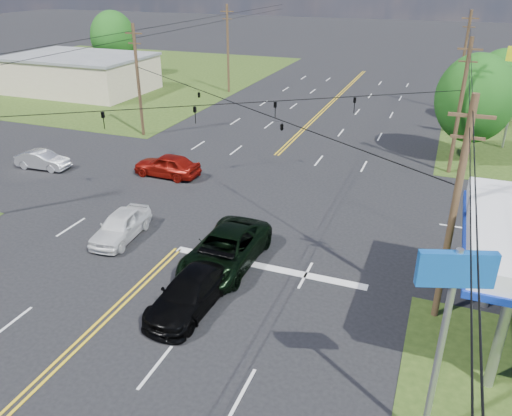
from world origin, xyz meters
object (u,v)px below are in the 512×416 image
at_px(pickup_dkgreen, 225,250).
at_px(sedan_silver, 43,160).
at_px(pole_ne, 460,106).
at_px(tree_right_b, 501,80).
at_px(tree_right_a, 475,99).
at_px(suv_black, 190,293).
at_px(pole_nw, 138,80).
at_px(pickup_white, 121,226).
at_px(pole_left_far, 228,48).
at_px(pole_right_far, 463,61).
at_px(tree_far_l, 113,37).
at_px(retail_nw, 81,75).
at_px(polesign_se, 450,301).
at_px(pole_se, 454,212).

height_order(pickup_dkgreen, sedan_silver, pickup_dkgreen).
bearing_deg(pole_ne, tree_right_b, 76.87).
distance_m(tree_right_a, suv_black, 26.94).
distance_m(pole_nw, pickup_white, 19.91).
distance_m(pole_left_far, pole_right_far, 26.00).
height_order(pole_ne, tree_far_l, pole_ne).
height_order(retail_nw, pole_right_far, pole_right_far).
bearing_deg(polesign_se, pole_se, 90.00).
height_order(pole_se, pickup_dkgreen, pole_se).
xyz_separation_m(pole_right_far, pickup_dkgreen, (-10.00, -36.50, -4.29)).
height_order(pole_nw, tree_right_b, pole_nw).
relative_size(pole_ne, tree_right_b, 1.34).
relative_size(pole_nw, sedan_silver, 2.33).
xyz_separation_m(retail_nw, pickup_dkgreen, (33.00, -30.50, -1.12)).
distance_m(pole_se, pickup_dkgreen, 10.79).
distance_m(pole_nw, sedan_silver, 11.09).
distance_m(pickup_white, sedan_silver, 13.68).
height_order(pole_nw, pole_left_far, pole_left_far).
xyz_separation_m(retail_nw, pole_nw, (17.00, -13.00, 2.92)).
distance_m(retail_nw, pole_nw, 21.60).
bearing_deg(tree_far_l, pole_se, -42.34).
relative_size(pole_nw, tree_right_b, 1.34).
relative_size(suv_black, polesign_se, 0.76).
distance_m(tree_right_b, suv_black, 38.84).
bearing_deg(sedan_silver, pole_left_far, -8.08).
xyz_separation_m(pole_right_far, tree_right_a, (1.00, -16.00, -0.30)).
xyz_separation_m(pole_nw, tree_right_b, (29.50, 15.00, -0.70)).
distance_m(retail_nw, sedan_silver, 27.36).
distance_m(tree_far_l, polesign_se, 65.62).
xyz_separation_m(pole_right_far, pickup_white, (-16.50, -36.00, -4.40)).
distance_m(pole_ne, pickup_white, 24.05).
distance_m(tree_right_b, pickup_white, 37.89).
xyz_separation_m(pole_ne, tree_right_a, (1.00, 3.00, -0.05)).
relative_size(pole_right_far, sedan_silver, 2.45).
bearing_deg(polesign_se, sedan_silver, 152.42).
xyz_separation_m(tree_far_l, sedan_silver, (16.75, -33.00, -4.52)).
xyz_separation_m(pole_nw, pickup_dkgreen, (16.00, -17.50, -4.03)).
relative_size(tree_far_l, suv_black, 1.65).
relative_size(sedan_silver, polesign_se, 0.59).
relative_size(pole_ne, tree_far_l, 1.09).
bearing_deg(sedan_silver, suv_black, -125.30).
height_order(pole_left_far, pole_right_far, same).
bearing_deg(tree_right_a, pole_se, -92.73).
bearing_deg(sedan_silver, pole_se, -109.45).
height_order(pickup_dkgreen, polesign_se, polesign_se).
relative_size(tree_right_a, pickup_dkgreen, 1.29).
bearing_deg(pickup_white, sedan_silver, 144.33).
distance_m(pole_se, sedan_silver, 29.67).
bearing_deg(tree_right_b, retail_nw, -177.54).
height_order(tree_right_a, polesign_se, tree_right_a).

